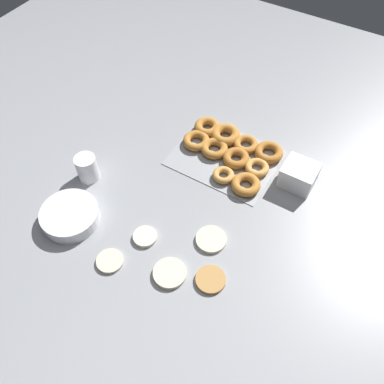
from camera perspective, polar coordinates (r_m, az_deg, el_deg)
name	(u,v)px	position (r m, az deg, el deg)	size (l,w,h in m)	color
ground_plane	(174,220)	(1.40, -2.60, -3.90)	(3.00, 3.00, 0.00)	gray
pancake_0	(170,273)	(1.29, -3.14, -11.31)	(0.11, 0.11, 0.02)	beige
pancake_1	(145,237)	(1.36, -6.61, -6.25)	(0.08, 0.08, 0.01)	beige
pancake_2	(110,261)	(1.34, -11.45, -9.48)	(0.09, 0.09, 0.01)	beige
pancake_3	(211,239)	(1.35, 2.69, -6.67)	(0.10, 0.10, 0.01)	beige
pancake_4	(211,280)	(1.28, 2.62, -12.18)	(0.09, 0.09, 0.01)	#B27F42
donut_tray	(230,152)	(1.58, 5.32, 5.68)	(0.39, 0.31, 0.04)	#93969B
batter_bowl	(70,216)	(1.44, -16.73, -3.20)	(0.20, 0.20, 0.05)	white
container_stack	(299,175)	(1.51, 14.76, 2.31)	(0.12, 0.11, 0.09)	white
paper_cup	(87,168)	(1.52, -14.47, 3.34)	(0.08, 0.08, 0.10)	white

